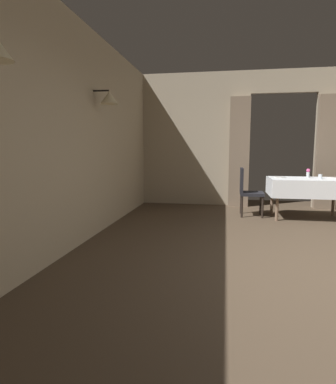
# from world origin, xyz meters

# --- Properties ---
(wall_left) EXTENTS (0.49, 8.40, 3.00)m
(wall_left) POSITION_xyz_m (-3.20, 0.00, 1.50)
(wall_left) COLOR tan
(wall_left) RESTS_ON ground
(wall_back) EXTENTS (6.40, 0.27, 3.00)m
(wall_back) POSITION_xyz_m (0.00, 4.18, 1.51)
(wall_back) COLOR tan
(wall_back) RESTS_ON ground
(dining_table_mid) EXTENTS (1.38, 0.90, 0.75)m
(dining_table_mid) POSITION_xyz_m (0.29, 2.95, 0.64)
(dining_table_mid) COLOR #7A604C
(dining_table_mid) RESTS_ON ground
(chair_mid_left) EXTENTS (0.44, 0.44, 0.93)m
(chair_mid_left) POSITION_xyz_m (-0.78, 2.99, 0.52)
(chair_mid_left) COLOR black
(chair_mid_left) RESTS_ON ground
(flower_vase_mid) EXTENTS (0.07, 0.07, 0.17)m
(flower_vase_mid) POSITION_xyz_m (0.35, 3.17, 0.84)
(flower_vase_mid) COLOR silver
(flower_vase_mid) RESTS_ON dining_table_mid
(plate_mid_b) EXTENTS (0.20, 0.20, 0.01)m
(plate_mid_b) POSITION_xyz_m (0.79, 3.14, 0.76)
(plate_mid_b) COLOR white
(plate_mid_b) RESTS_ON dining_table_mid
(plate_mid_c) EXTENTS (0.24, 0.24, 0.01)m
(plate_mid_c) POSITION_xyz_m (-0.19, 3.07, 0.76)
(plate_mid_c) COLOR white
(plate_mid_c) RESTS_ON dining_table_mid
(glass_mid_d) EXTENTS (0.07, 0.07, 0.09)m
(glass_mid_d) POSITION_xyz_m (0.49, 2.88, 0.79)
(glass_mid_d) COLOR silver
(glass_mid_d) RESTS_ON dining_table_mid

